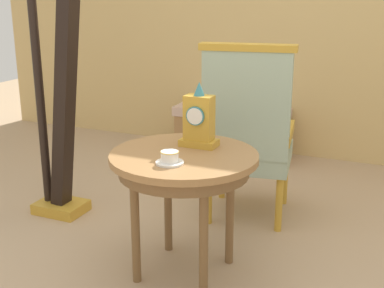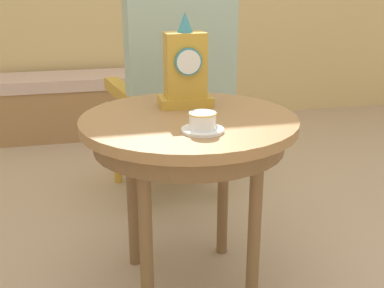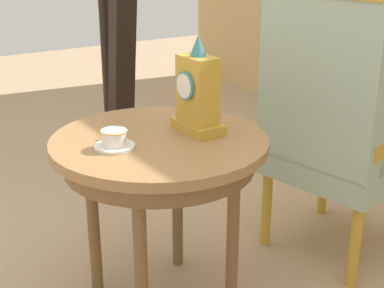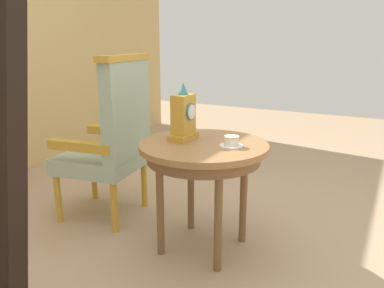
{
  "view_description": "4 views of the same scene",
  "coord_description": "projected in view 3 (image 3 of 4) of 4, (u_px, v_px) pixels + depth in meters",
  "views": [
    {
      "loc": [
        1.05,
        -2.24,
        1.45
      ],
      "look_at": [
        0.09,
        -0.03,
        0.71
      ],
      "focal_mm": 48.42,
      "sensor_mm": 36.0,
      "label": 1
    },
    {
      "loc": [
        -0.32,
        -1.6,
        1.12
      ],
      "look_at": [
        0.07,
        0.03,
        0.54
      ],
      "focal_mm": 46.2,
      "sensor_mm": 36.0,
      "label": 2
    },
    {
      "loc": [
        1.56,
        -0.91,
        1.29
      ],
      "look_at": [
        0.05,
        0.1,
        0.61
      ],
      "focal_mm": 51.44,
      "sensor_mm": 36.0,
      "label": 3
    },
    {
      "loc": [
        -1.86,
        -0.99,
        1.22
      ],
      "look_at": [
        0.05,
        0.05,
        0.64
      ],
      "focal_mm": 36.11,
      "sensor_mm": 36.0,
      "label": 4
    }
  ],
  "objects": [
    {
      "name": "mantel_clock",
      "position": [
        197.0,
        94.0,
        1.88
      ],
      "size": [
        0.19,
        0.11,
        0.34
      ],
      "color": "gold",
      "rests_on": "side_table"
    },
    {
      "name": "side_table",
      "position": [
        160.0,
        158.0,
        1.89
      ],
      "size": [
        0.74,
        0.74,
        0.66
      ],
      "color": "#9E7042",
      "rests_on": "ground"
    },
    {
      "name": "armchair",
      "position": [
        333.0,
        125.0,
        2.2
      ],
      "size": [
        0.62,
        0.61,
        1.14
      ],
      "color": "#9EB299",
      "rests_on": "ground"
    },
    {
      "name": "harp",
      "position": [
        117.0,
        54.0,
        2.84
      ],
      "size": [
        0.4,
        0.24,
        1.81
      ],
      "color": "gold",
      "rests_on": "ground"
    },
    {
      "name": "teacup_left",
      "position": [
        114.0,
        140.0,
        1.76
      ],
      "size": [
        0.13,
        0.13,
        0.06
      ],
      "color": "white",
      "rests_on": "side_table"
    }
  ]
}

